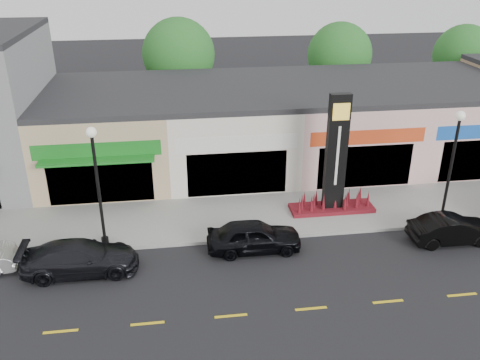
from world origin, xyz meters
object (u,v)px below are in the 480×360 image
at_px(pylon_sign, 335,171).
at_px(car_dark_sedan, 80,258).
at_px(lamp_east_near, 453,156).
at_px(car_black_sedan, 254,236).
at_px(lamp_west_near, 97,176).
at_px(car_black_conv, 452,229).

height_order(pylon_sign, car_dark_sedan, pylon_sign).
relative_size(lamp_east_near, car_black_sedan, 1.32).
bearing_deg(car_dark_sedan, car_black_sedan, -85.08).
height_order(lamp_east_near, pylon_sign, pylon_sign).
bearing_deg(car_black_sedan, pylon_sign, -56.07).
relative_size(lamp_east_near, pylon_sign, 0.91).
xyz_separation_m(car_dark_sedan, car_black_sedan, (7.32, 0.67, 0.02)).
height_order(lamp_east_near, car_dark_sedan, lamp_east_near).
relative_size(lamp_west_near, pylon_sign, 0.91).
bearing_deg(lamp_west_near, car_black_conv, -6.50).
height_order(pylon_sign, car_black_conv, pylon_sign).
xyz_separation_m(lamp_east_near, car_dark_sedan, (-16.77, -1.89, -2.80)).
bearing_deg(lamp_east_near, pylon_sign, 161.25).
bearing_deg(car_dark_sedan, pylon_sign, -73.36).
xyz_separation_m(pylon_sign, car_dark_sedan, (-11.77, -3.59, -1.60)).
distance_m(car_black_sedan, car_black_conv, 8.99).
height_order(pylon_sign, car_black_sedan, pylon_sign).
height_order(lamp_west_near, car_black_conv, lamp_west_near).
xyz_separation_m(lamp_east_near, car_black_sedan, (-9.45, -1.22, -2.77)).
relative_size(pylon_sign, car_dark_sedan, 1.28).
xyz_separation_m(lamp_east_near, car_black_conv, (-0.48, -1.77, -2.84)).
bearing_deg(lamp_east_near, car_dark_sedan, -173.56).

